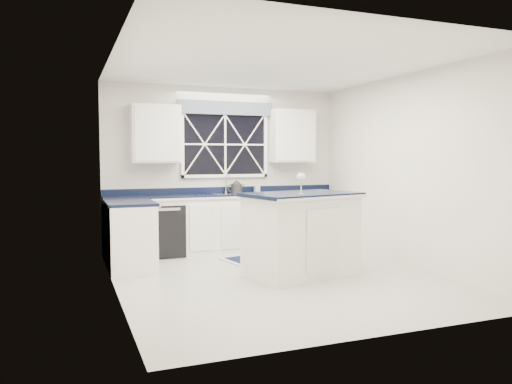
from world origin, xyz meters
name	(u,v)px	position (x,y,z in m)	size (l,w,h in m)	color
ground	(278,277)	(0.00, 0.00, 0.00)	(4.50, 4.50, 0.00)	#A6A6A1
back_wall	(224,168)	(0.00, 2.25, 1.35)	(4.00, 0.10, 2.70)	beige
base_cabinets	(214,226)	(-0.33, 1.78, 0.45)	(3.99, 1.60, 0.90)	white
countertop	(230,195)	(0.00, 1.95, 0.92)	(3.98, 0.64, 0.04)	black
dishwasher	(163,230)	(-1.10, 1.95, 0.41)	(0.60, 0.58, 0.82)	black
window	(225,140)	(0.00, 2.20, 1.83)	(1.65, 0.09, 1.26)	black
upper_cabinets	(227,135)	(0.00, 2.08, 1.90)	(3.10, 0.34, 0.90)	white
faucet	(226,184)	(0.00, 2.14, 1.10)	(0.05, 0.20, 0.30)	#BDBDC0
island	(301,234)	(0.34, 0.02, 0.54)	(1.61, 1.18, 1.08)	white
rug	(268,258)	(0.34, 1.15, 0.01)	(1.44, 1.05, 0.02)	#B3B3AE
kettle	(236,187)	(0.15, 2.06, 1.04)	(0.31, 0.21, 0.22)	#2C2D2F
wine_glass	(301,179)	(0.26, -0.14, 1.27)	(0.12, 0.12, 0.27)	silver
soap_bottle	(257,187)	(0.53, 2.09, 1.03)	(0.08, 0.08, 0.18)	silver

